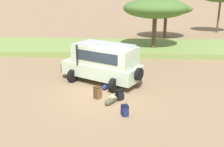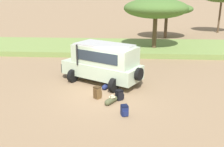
% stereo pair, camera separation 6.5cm
% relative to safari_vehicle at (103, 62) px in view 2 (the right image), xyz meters
% --- Properties ---
extents(ground_plane, '(320.00, 320.00, 0.00)m').
position_rel_safari_vehicle_xyz_m(ground_plane, '(0.38, -2.12, -1.29)').
color(ground_plane, '#8C7051').
extents(grass_bank, '(120.00, 7.00, 0.44)m').
position_rel_safari_vehicle_xyz_m(grass_bank, '(0.38, 9.49, -1.07)').
color(grass_bank, olive).
rests_on(grass_bank, ground_plane).
extents(safari_vehicle, '(5.30, 4.07, 2.44)m').
position_rel_safari_vehicle_xyz_m(safari_vehicle, '(0.00, 0.00, 0.00)').
color(safari_vehicle, '#B2C6A8').
rests_on(safari_vehicle, ground_plane).
extents(backpack_beside_front_wheel, '(0.46, 0.47, 0.66)m').
position_rel_safari_vehicle_xyz_m(backpack_beside_front_wheel, '(-0.06, -2.51, -0.97)').
color(backpack_beside_front_wheel, brown).
rests_on(backpack_beside_front_wheel, ground_plane).
extents(backpack_cluster_center, '(0.49, 0.47, 0.54)m').
position_rel_safari_vehicle_xyz_m(backpack_cluster_center, '(1.11, -2.64, -1.03)').
color(backpack_cluster_center, black).
rests_on(backpack_cluster_center, ground_plane).
extents(backpack_near_rear_wheel, '(0.39, 0.46, 0.51)m').
position_rel_safari_vehicle_xyz_m(backpack_near_rear_wheel, '(1.42, -4.41, -1.05)').
color(backpack_near_rear_wheel, navy).
rests_on(backpack_near_rear_wheel, ground_plane).
extents(duffel_bag_low_black_case, '(0.62, 0.84, 0.40)m').
position_rel_safari_vehicle_xyz_m(duffel_bag_low_black_case, '(0.71, -3.11, -1.14)').
color(duffel_bag_low_black_case, '#4C5133').
rests_on(duffel_bag_low_black_case, ground_plane).
extents(duffel_bag_soft_canvas, '(0.48, 0.71, 0.39)m').
position_rel_safari_vehicle_xyz_m(duffel_bag_soft_canvas, '(0.29, -1.08, -1.15)').
color(duffel_bag_soft_canvas, navy).
rests_on(duffel_bag_soft_canvas, ground_plane).
extents(acacia_tree_far_left, '(5.66, 5.02, 4.84)m').
position_rel_safari_vehicle_xyz_m(acacia_tree_far_left, '(3.85, 8.52, 2.64)').
color(acacia_tree_far_left, brown).
rests_on(acacia_tree_far_left, ground_plane).
extents(acacia_tree_left_mid, '(5.97, 5.44, 4.11)m').
position_rel_safari_vehicle_xyz_m(acacia_tree_left_mid, '(5.83, 15.96, 2.10)').
color(acacia_tree_left_mid, brown).
rests_on(acacia_tree_left_mid, ground_plane).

